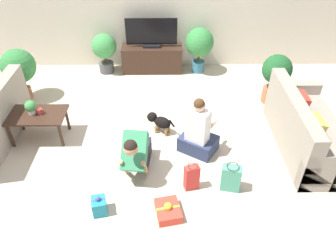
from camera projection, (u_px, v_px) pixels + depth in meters
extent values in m
plane|color=beige|center=(145.00, 139.00, 5.21)|extent=(16.00, 16.00, 0.00)
cube|color=beige|center=(148.00, 5.00, 6.52)|extent=(8.40, 0.06, 2.60)
cube|color=gray|center=(3.00, 96.00, 5.67)|extent=(0.84, 0.16, 0.63)
cube|color=gray|center=(308.00, 135.00, 4.95)|extent=(0.84, 1.87, 0.45)
cube|color=gray|center=(294.00, 111.00, 4.68)|extent=(0.20, 1.87, 0.42)
cube|color=gray|center=(333.00, 171.00, 4.21)|extent=(0.84, 0.16, 0.63)
cube|color=gray|center=(292.00, 99.00, 5.57)|extent=(0.84, 0.16, 0.63)
cube|color=#EACC4C|center=(314.00, 127.00, 4.48)|extent=(0.18, 0.34, 0.32)
cube|color=red|center=(300.00, 103.00, 4.96)|extent=(0.18, 0.34, 0.32)
cube|color=#382319|center=(36.00, 115.00, 4.99)|extent=(0.88, 0.55, 0.03)
cylinder|color=#382319|center=(11.00, 136.00, 4.95)|extent=(0.04, 0.04, 0.42)
cylinder|color=#382319|center=(61.00, 135.00, 4.96)|extent=(0.04, 0.04, 0.42)
cylinder|color=#382319|center=(21.00, 119.00, 5.29)|extent=(0.04, 0.04, 0.42)
cylinder|color=#382319|center=(67.00, 119.00, 5.30)|extent=(0.04, 0.04, 0.42)
cube|color=#382319|center=(152.00, 59.00, 6.91)|extent=(1.25, 0.43, 0.54)
cube|color=black|center=(152.00, 45.00, 6.73)|extent=(0.36, 0.20, 0.05)
cube|color=black|center=(151.00, 32.00, 6.55)|extent=(1.04, 0.03, 0.54)
cylinder|color=#4C4C51|center=(107.00, 67.00, 6.96)|extent=(0.30, 0.30, 0.22)
cylinder|color=brown|center=(106.00, 59.00, 6.85)|extent=(0.05, 0.05, 0.15)
sphere|color=#3D8E47|center=(104.00, 46.00, 6.68)|extent=(0.50, 0.50, 0.50)
cylinder|color=#A36042|center=(26.00, 93.00, 6.13)|extent=(0.21, 0.21, 0.22)
cylinder|color=brown|center=(23.00, 83.00, 6.01)|extent=(0.04, 0.04, 0.18)
sphere|color=#337F3D|center=(18.00, 66.00, 5.80)|extent=(0.61, 0.61, 0.61)
cylinder|color=#336B84|center=(198.00, 66.00, 6.98)|extent=(0.26, 0.26, 0.23)
cylinder|color=brown|center=(199.00, 57.00, 6.85)|extent=(0.05, 0.05, 0.17)
sphere|color=#337F3D|center=(199.00, 42.00, 6.65)|extent=(0.58, 0.58, 0.58)
cylinder|color=#A36042|center=(271.00, 95.00, 6.02)|extent=(0.35, 0.35, 0.28)
cylinder|color=brown|center=(274.00, 84.00, 5.89)|extent=(0.06, 0.06, 0.16)
sphere|color=#1E5628|center=(277.00, 69.00, 5.70)|extent=(0.52, 0.52, 0.52)
cube|color=#23232D|center=(140.00, 153.00, 4.74)|extent=(0.33, 0.47, 0.28)
cube|color=#338456|center=(135.00, 151.00, 4.32)|extent=(0.38, 0.56, 0.49)
sphere|color=tan|center=(131.00, 148.00, 4.02)|extent=(0.19, 0.19, 0.19)
sphere|color=black|center=(130.00, 146.00, 4.00)|extent=(0.17, 0.17, 0.17)
cylinder|color=tan|center=(124.00, 166.00, 4.37)|extent=(0.09, 0.29, 0.44)
cylinder|color=tan|center=(145.00, 168.00, 4.34)|extent=(0.09, 0.29, 0.44)
cube|color=#283351|center=(198.00, 143.00, 4.95)|extent=(0.65, 0.62, 0.24)
cube|color=white|center=(198.00, 125.00, 4.68)|extent=(0.38, 0.34, 0.52)
sphere|color=beige|center=(199.00, 105.00, 4.48)|extent=(0.17, 0.17, 0.17)
sphere|color=#472D19|center=(199.00, 104.00, 4.45)|extent=(0.16, 0.16, 0.16)
cylinder|color=beige|center=(212.00, 125.00, 4.81)|extent=(0.19, 0.25, 0.06)
cylinder|color=beige|center=(196.00, 120.00, 4.92)|extent=(0.19, 0.25, 0.06)
ellipsoid|color=black|center=(162.00, 123.00, 5.23)|extent=(0.33, 0.29, 0.19)
sphere|color=black|center=(152.00, 117.00, 5.27)|extent=(0.16, 0.16, 0.16)
sphere|color=olive|center=(149.00, 117.00, 5.30)|extent=(0.07, 0.07, 0.07)
cylinder|color=black|center=(172.00, 124.00, 5.15)|extent=(0.11, 0.08, 0.12)
cylinder|color=olive|center=(159.00, 127.00, 5.39)|extent=(0.04, 0.04, 0.10)
cylinder|color=olive|center=(156.00, 130.00, 5.32)|extent=(0.04, 0.04, 0.10)
cylinder|color=olive|center=(169.00, 130.00, 5.33)|extent=(0.04, 0.04, 0.10)
cylinder|color=olive|center=(166.00, 133.00, 5.25)|extent=(0.04, 0.04, 0.10)
cube|color=red|center=(168.00, 211.00, 4.02)|extent=(0.35, 0.41, 0.12)
cube|color=yellow|center=(168.00, 211.00, 4.02)|extent=(0.29, 0.09, 0.12)
sphere|color=yellow|center=(168.00, 206.00, 3.97)|extent=(0.10, 0.10, 0.10)
cube|color=teal|center=(99.00, 206.00, 4.02)|extent=(0.21, 0.23, 0.22)
cube|color=#3D51BC|center=(99.00, 206.00, 4.02)|extent=(0.18, 0.07, 0.22)
sphere|color=#3D51BC|center=(98.00, 199.00, 3.94)|extent=(0.06, 0.06, 0.06)
cube|color=red|center=(192.00, 177.00, 4.29)|extent=(0.21, 0.16, 0.38)
torus|color=#4C3823|center=(192.00, 166.00, 4.17)|extent=(0.16, 0.16, 0.01)
cube|color=#4CA384|center=(231.00, 178.00, 4.28)|extent=(0.28, 0.19, 0.39)
torus|color=#4C3823|center=(233.00, 166.00, 4.15)|extent=(0.19, 0.19, 0.01)
cylinder|color=#B23D38|center=(40.00, 111.00, 4.96)|extent=(0.08, 0.08, 0.09)
torus|color=#B23D38|center=(43.00, 111.00, 4.96)|extent=(0.06, 0.01, 0.06)
cylinder|color=beige|center=(32.00, 112.00, 4.97)|extent=(0.11, 0.11, 0.07)
sphere|color=#3D8E47|center=(30.00, 106.00, 4.91)|extent=(0.17, 0.17, 0.17)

